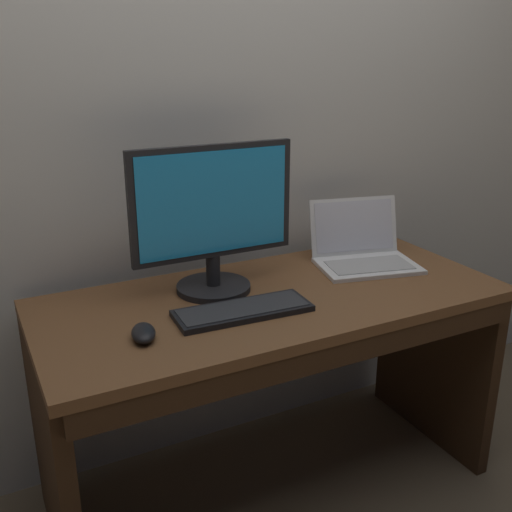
{
  "coord_description": "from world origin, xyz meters",
  "views": [
    {
      "loc": [
        -0.85,
        -1.54,
        1.49
      ],
      "look_at": [
        -0.06,
        0.0,
        0.88
      ],
      "focal_mm": 42.01,
      "sensor_mm": 36.0,
      "label": 1
    }
  ],
  "objects_px": {
    "laptop_white": "(364,254)",
    "external_monitor": "(213,221)",
    "computer_mouse": "(143,333)",
    "wired_keyboard": "(243,310)"
  },
  "relations": [
    {
      "from": "laptop_white",
      "to": "computer_mouse",
      "type": "distance_m",
      "value": 0.91
    },
    {
      "from": "external_monitor",
      "to": "computer_mouse",
      "type": "bearing_deg",
      "value": -143.73
    },
    {
      "from": "laptop_white",
      "to": "wired_keyboard",
      "type": "xyz_separation_m",
      "value": [
        -0.58,
        -0.19,
        -0.03
      ]
    },
    {
      "from": "computer_mouse",
      "to": "external_monitor",
      "type": "bearing_deg",
      "value": 49.72
    },
    {
      "from": "external_monitor",
      "to": "computer_mouse",
      "type": "relative_size",
      "value": 4.69
    },
    {
      "from": "laptop_white",
      "to": "external_monitor",
      "type": "height_order",
      "value": "external_monitor"
    },
    {
      "from": "wired_keyboard",
      "to": "computer_mouse",
      "type": "relative_size",
      "value": 3.68
    },
    {
      "from": "laptop_white",
      "to": "computer_mouse",
      "type": "relative_size",
      "value": 3.53
    },
    {
      "from": "laptop_white",
      "to": "computer_mouse",
      "type": "bearing_deg",
      "value": -166.47
    },
    {
      "from": "external_monitor",
      "to": "wired_keyboard",
      "type": "xyz_separation_m",
      "value": [
        0.01,
        -0.2,
        -0.23
      ]
    }
  ]
}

